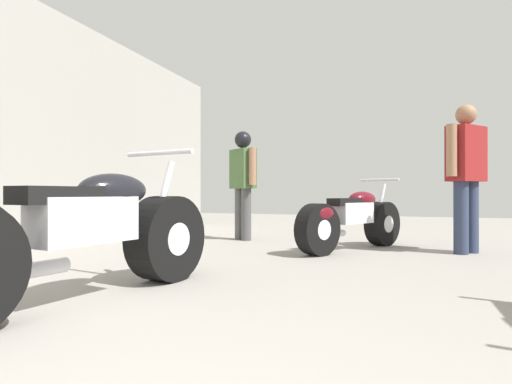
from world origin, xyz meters
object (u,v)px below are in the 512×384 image
at_px(mechanic_in_blue, 466,169).
at_px(mechanic_with_helmet, 243,175).
at_px(motorcycle_black_naked, 351,220).
at_px(motorcycle_maroon_cruiser, 79,237).

distance_m(mechanic_in_blue, mechanic_with_helmet, 2.96).
distance_m(motorcycle_black_naked, mechanic_in_blue, 1.43).
bearing_deg(motorcycle_black_naked, motorcycle_maroon_cruiser, -113.68).
relative_size(motorcycle_maroon_cruiser, mechanic_in_blue, 1.28).
relative_size(motorcycle_maroon_cruiser, motorcycle_black_naked, 1.26).
distance_m(motorcycle_maroon_cruiser, mechanic_in_blue, 4.18).
xyz_separation_m(mechanic_in_blue, mechanic_with_helmet, (-2.93, 0.43, -0.00)).
bearing_deg(mechanic_in_blue, motorcycle_maroon_cruiser, -129.12).
relative_size(mechanic_in_blue, mechanic_with_helmet, 1.06).
height_order(motorcycle_black_naked, mechanic_with_helmet, mechanic_with_helmet).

